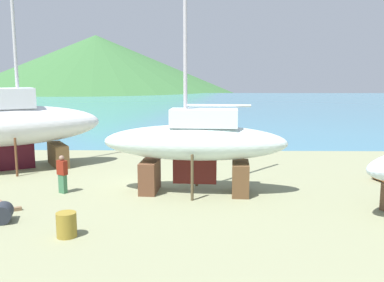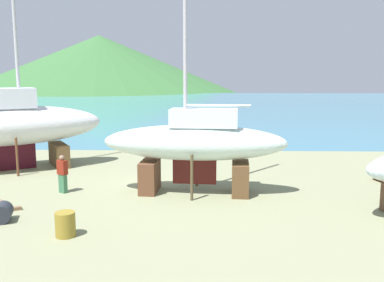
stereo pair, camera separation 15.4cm
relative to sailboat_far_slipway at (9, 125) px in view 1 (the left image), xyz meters
name	(u,v)px [view 1 (the left image)]	position (x,y,z in m)	size (l,w,h in m)	color
ground_plane	(141,199)	(7.52, -5.08, -2.43)	(44.24, 44.24, 0.00)	gray
sea_water	(185,105)	(7.52, 45.35, -2.43)	(158.83, 78.74, 0.01)	teal
headland_hill	(97,90)	(-20.24, 105.38, -2.43)	(150.57, 150.57, 31.17)	#386A36
sailboat_far_slipway	(9,125)	(0.00, 0.00, 0.00)	(9.64, 7.28, 16.76)	brown
sailboat_large_starboard	(195,143)	(9.76, -4.14, -0.25)	(7.96, 2.66, 14.44)	brown
worker	(62,174)	(4.07, -4.30, -1.58)	(0.50, 0.43, 1.65)	#3A714B
barrel_ochre	(3,213)	(3.13, -8.00, -2.11)	(0.65, 0.65, 0.77)	#252932
barrel_rust_mid	(381,174)	(18.62, -1.95, -2.10)	(0.67, 0.67, 0.80)	brown
barrel_by_slipway	(66,225)	(5.76, -9.30, -2.03)	(0.64, 0.64, 0.79)	olive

